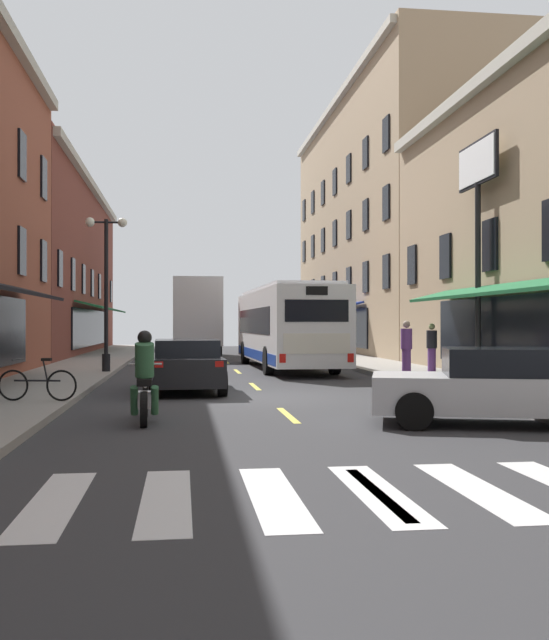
{
  "coord_description": "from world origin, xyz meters",
  "views": [
    {
      "loc": [
        -2.04,
        -17.43,
        1.78
      ],
      "look_at": [
        1.07,
        6.97,
        1.91
      ],
      "focal_mm": 40.7,
      "sensor_mm": 36.0,
      "label": 1
    }
  ],
  "objects": [
    {
      "name": "pedestrian_far",
      "position": [
        4.97,
        4.66,
        1.03
      ],
      "size": [
        0.36,
        0.36,
        1.74
      ],
      "rotation": [
        0.0,
        0.0,
        4.57
      ],
      "color": "#66387F",
      "rests_on": "sidewalk_right"
    },
    {
      "name": "street_lamp_twin",
      "position": [
        -4.64,
        8.07,
        3.08
      ],
      "size": [
        1.42,
        0.32,
        5.3
      ],
      "color": "black",
      "rests_on": "sidewalk_left"
    },
    {
      "name": "billboard_sign",
      "position": [
        7.05,
        4.0,
        5.68
      ],
      "size": [
        0.4,
        2.82,
        7.31
      ],
      "color": "black",
      "rests_on": "sidewalk_right"
    },
    {
      "name": "bicycle_near",
      "position": [
        -5.09,
        -1.53,
        0.5
      ],
      "size": [
        1.69,
        0.5,
        0.91
      ],
      "color": "black",
      "rests_on": "sidewalk_left"
    },
    {
      "name": "ground_plane",
      "position": [
        0.0,
        0.0,
        -0.05
      ],
      "size": [
        34.8,
        80.0,
        0.1
      ],
      "primitive_type": "cube",
      "color": "#333335"
    },
    {
      "name": "sidewalk_left",
      "position": [
        -5.9,
        0.0,
        0.07
      ],
      "size": [
        3.0,
        80.0,
        0.14
      ],
      "primitive_type": "cube",
      "color": "gray",
      "rests_on": "ground"
    },
    {
      "name": "crosswalk_near",
      "position": [
        0.0,
        -10.0,
        0.0
      ],
      "size": [
        7.1,
        2.8,
        0.01
      ],
      "color": "silver",
      "rests_on": "ground"
    },
    {
      "name": "pedestrian_mid",
      "position": [
        6.47,
        6.56,
        0.98
      ],
      "size": [
        0.36,
        0.36,
        1.65
      ],
      "rotation": [
        0.0,
        0.0,
        3.65
      ],
      "color": "#66387F",
      "rests_on": "sidewalk_right"
    },
    {
      "name": "motorcycle_rider",
      "position": [
        -2.71,
        -4.13,
        0.71
      ],
      "size": [
        0.62,
        2.07,
        1.66
      ],
      "color": "black",
      "rests_on": "ground"
    },
    {
      "name": "lane_centre_dashes",
      "position": [
        0.0,
        -0.25,
        0.0
      ],
      "size": [
        0.14,
        73.9,
        0.01
      ],
      "color": "#DBCC4C",
      "rests_on": "ground"
    },
    {
      "name": "sedan_near",
      "position": [
        -1.44,
        30.27,
        0.7
      ],
      "size": [
        2.05,
        4.46,
        1.39
      ],
      "color": "black",
      "rests_on": "ground"
    },
    {
      "name": "transit_bus",
      "position": [
        2.01,
        10.86,
        1.67
      ],
      "size": [
        2.88,
        11.67,
        3.18
      ],
      "color": "white",
      "rests_on": "ground"
    },
    {
      "name": "sidewalk_right",
      "position": [
        5.9,
        0.0,
        0.07
      ],
      "size": [
        3.0,
        80.0,
        0.14
      ],
      "primitive_type": "cube",
      "color": "gray",
      "rests_on": "ground"
    },
    {
      "name": "sedan_far",
      "position": [
        3.68,
        -5.39,
        0.69
      ],
      "size": [
        5.04,
        3.07,
        1.35
      ],
      "color": "silver",
      "rests_on": "ground"
    },
    {
      "name": "box_truck",
      "position": [
        -1.31,
        21.12,
        2.09
      ],
      "size": [
        2.54,
        8.17,
        4.06
      ],
      "color": "black",
      "rests_on": "ground"
    },
    {
      "name": "sedan_mid",
      "position": [
        -1.93,
        1.85,
        0.7
      ],
      "size": [
        1.99,
        4.63,
        1.36
      ],
      "color": "black",
      "rests_on": "ground"
    }
  ]
}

